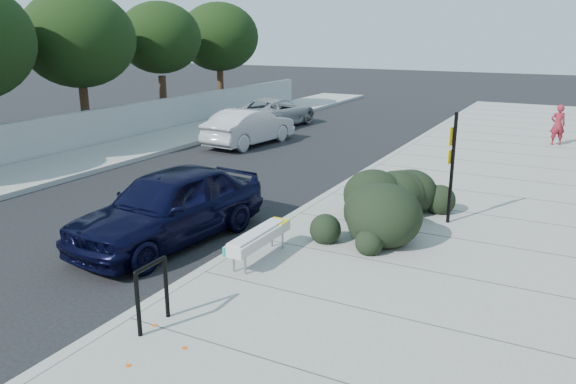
# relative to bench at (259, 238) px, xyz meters

# --- Properties ---
(ground) EXTENTS (120.00, 120.00, 0.00)m
(ground) POSITION_rel_bench_xyz_m (-0.69, -1.00, -0.61)
(ground) COLOR black
(ground) RESTS_ON ground
(sidewalk_near) EXTENTS (11.20, 50.00, 0.15)m
(sidewalk_near) POSITION_rel_bench_xyz_m (4.91, 4.00, -0.53)
(sidewalk_near) COLOR gray
(sidewalk_near) RESTS_ON ground
(sidewalk_far) EXTENTS (3.00, 50.00, 0.15)m
(sidewalk_far) POSITION_rel_bench_xyz_m (-10.19, 4.00, -0.53)
(sidewalk_far) COLOR gray
(sidewalk_far) RESTS_ON ground
(curb_near) EXTENTS (0.22, 50.00, 0.17)m
(curb_near) POSITION_rel_bench_xyz_m (-0.69, 4.00, -0.52)
(curb_near) COLOR #9E9E99
(curb_near) RESTS_ON ground
(curb_far) EXTENTS (0.22, 50.00, 0.17)m
(curb_far) POSITION_rel_bench_xyz_m (-8.69, 4.00, -0.52)
(curb_far) COLOR #9E9E99
(curb_far) RESTS_ON ground
(far_wall) EXTENTS (0.30, 40.00, 1.50)m
(far_wall) POSITION_rel_bench_xyz_m (-11.89, 4.00, 0.14)
(far_wall) COLOR #9E9E99
(far_wall) RESTS_ON ground
(tree_far_d) EXTENTS (4.60, 4.60, 6.16)m
(tree_far_d) POSITION_rel_bench_xyz_m (-13.19, 8.00, 3.58)
(tree_far_d) COLOR #332114
(tree_far_d) RESTS_ON ground
(tree_far_e) EXTENTS (4.00, 4.00, 5.90)m
(tree_far_e) POSITION_rel_bench_xyz_m (-13.19, 13.00, 3.58)
(tree_far_e) COLOR #332114
(tree_far_e) RESTS_ON ground
(tree_far_f) EXTENTS (4.40, 4.40, 6.07)m
(tree_far_f) POSITION_rel_bench_xyz_m (-13.19, 18.00, 3.58)
(tree_far_f) COLOR #332114
(tree_far_f) RESTS_ON ground
(bench) EXTENTS (0.41, 1.92, 0.58)m
(bench) POSITION_rel_bench_xyz_m (0.00, 0.00, 0.00)
(bench) COLOR gray
(bench) RESTS_ON sidewalk_near
(bike_rack) EXTENTS (0.08, 0.72, 1.04)m
(bike_rack) POSITION_rel_bench_xyz_m (-0.09, -3.00, 0.17)
(bike_rack) COLOR black
(bike_rack) RESTS_ON sidewalk_near
(sign_post) EXTENTS (0.14, 0.29, 2.61)m
(sign_post) POSITION_rel_bench_xyz_m (2.79, 4.00, 1.02)
(sign_post) COLOR black
(sign_post) RESTS_ON sidewalk_near
(hedge) EXTENTS (2.83, 4.22, 1.45)m
(hedge) POSITION_rel_bench_xyz_m (1.62, 3.15, 0.27)
(hedge) COLOR black
(hedge) RESTS_ON sidewalk_near
(sedan_navy) EXTENTS (2.45, 5.02, 1.65)m
(sedan_navy) POSITION_rel_bench_xyz_m (-2.45, 0.28, 0.22)
(sedan_navy) COLOR black
(sedan_navy) RESTS_ON ground
(wagon_silver) EXTENTS (2.00, 4.60, 1.47)m
(wagon_silver) POSITION_rel_bench_xyz_m (-6.69, 10.55, 0.13)
(wagon_silver) COLOR silver
(wagon_silver) RESTS_ON ground
(suv_silver) EXTENTS (2.66, 5.15, 1.39)m
(suv_silver) POSITION_rel_bench_xyz_m (-8.03, 15.08, 0.09)
(suv_silver) COLOR #A0A3A6
(suv_silver) RESTS_ON ground
(pedestrian) EXTENTS (0.68, 0.57, 1.60)m
(pedestrian) POSITION_rel_bench_xyz_m (4.49, 15.56, 0.34)
(pedestrian) COLOR maroon
(pedestrian) RESTS_ON sidewalk_near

